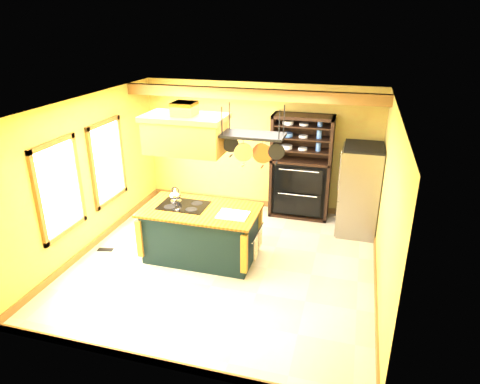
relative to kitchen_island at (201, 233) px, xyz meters
The scene contains 15 objects.
floor 0.65m from the kitchen_island, ahead, with size 5.00×5.00×0.00m, color beige.
ceiling 2.28m from the kitchen_island, ahead, with size 5.00×5.00×0.00m, color white.
wall_back 2.63m from the kitchen_island, 79.70° to the left, with size 5.00×0.02×2.70m, color gold.
wall_front 2.74m from the kitchen_island, 80.15° to the right, with size 5.00×0.02×2.70m, color gold.
wall_left 2.24m from the kitchen_island, behind, with size 0.02×5.00×2.70m, color gold.
wall_right 3.07m from the kitchen_island, ahead, with size 0.02×5.00×2.70m, color gold.
ceiling_beam 2.72m from the kitchen_island, 74.88° to the left, with size 5.00×0.15×0.20m, color olive.
window_near 2.38m from the kitchen_island, 157.03° to the right, with size 0.06×1.06×1.56m.
window_far 2.29m from the kitchen_island, 164.96° to the left, with size 0.06×1.06×1.56m.
kitchen_island is the anchor object (origin of this frame).
range_hood 1.77m from the kitchen_island, behind, with size 1.31×0.74×0.80m.
pot_rack 1.92m from the kitchen_island, ahead, with size 1.01×0.48×0.91m.
refrigerator 3.12m from the kitchen_island, 34.35° to the left, with size 0.74×0.87×1.70m.
hutch 2.63m from the kitchen_island, 58.03° to the left, with size 1.21×0.55×2.15m.
floor_register 1.84m from the kitchen_island, behind, with size 0.28×0.12×0.01m, color black.
Camera 1 is at (1.96, -6.06, 3.90)m, focal length 32.00 mm.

